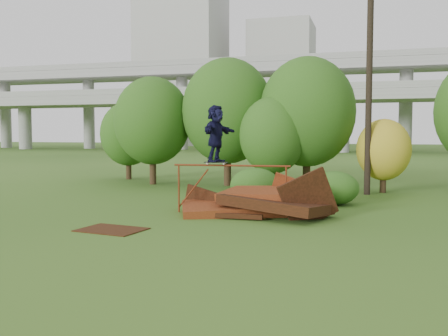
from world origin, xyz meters
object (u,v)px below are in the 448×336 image
(flat_plate, at_px, (112,230))
(utility_pole, at_px, (369,68))
(scrap_pile, at_px, (256,204))
(skater, at_px, (216,133))

(flat_plate, height_order, utility_pole, utility_pole)
(scrap_pile, xyz_separation_m, skater, (-1.41, -0.10, 2.38))
(scrap_pile, relative_size, utility_pole, 0.50)
(skater, xyz_separation_m, utility_pole, (4.99, 7.00, 2.89))
(scrap_pile, height_order, utility_pole, utility_pole)
(scrap_pile, xyz_separation_m, flat_plate, (-3.39, -3.81, -0.37))
(scrap_pile, distance_m, skater, 2.77)
(scrap_pile, bearing_deg, flat_plate, -131.67)
(scrap_pile, bearing_deg, skater, -175.89)
(skater, distance_m, utility_pole, 9.07)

